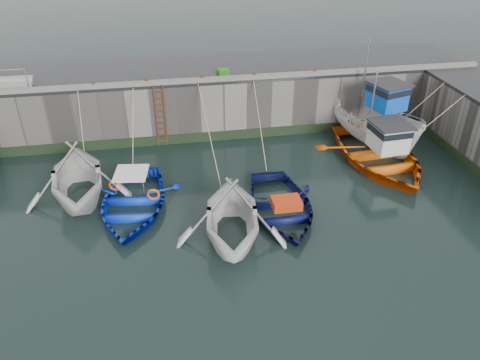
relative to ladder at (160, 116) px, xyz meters
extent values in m
plane|color=black|center=(2.00, -9.91, -1.59)|extent=(120.00, 120.00, 0.00)
cube|color=slate|center=(2.00, 2.59, -0.09)|extent=(30.00, 5.00, 3.00)
cube|color=black|center=(2.00, 2.59, 1.49)|extent=(30.00, 5.00, 0.16)
cube|color=slate|center=(2.00, 0.24, 1.67)|extent=(30.00, 0.30, 0.20)
cube|color=black|center=(2.00, 0.05, -1.34)|extent=(30.00, 0.08, 0.50)
cylinder|color=#3F1E0F|center=(-0.22, 0.01, 0.01)|extent=(0.07, 0.07, 3.20)
cylinder|color=#3F1E0F|center=(0.22, 0.01, 0.01)|extent=(0.07, 0.07, 3.20)
cube|color=#3F1E0F|center=(0.00, -0.01, -1.34)|extent=(0.44, 0.06, 0.05)
cube|color=#3F1E0F|center=(0.00, -0.01, -1.01)|extent=(0.44, 0.06, 0.05)
cube|color=#3F1E0F|center=(0.00, -0.01, -0.68)|extent=(0.44, 0.06, 0.05)
cube|color=#3F1E0F|center=(0.00, -0.01, -0.35)|extent=(0.44, 0.06, 0.05)
cube|color=#3F1E0F|center=(0.00, -0.01, -0.02)|extent=(0.44, 0.06, 0.05)
cube|color=#3F1E0F|center=(0.00, -0.01, 0.31)|extent=(0.44, 0.06, 0.05)
cube|color=#3F1E0F|center=(0.00, -0.01, 0.64)|extent=(0.44, 0.06, 0.05)
cube|color=#3F1E0F|center=(0.00, -0.01, 0.97)|extent=(0.44, 0.06, 0.05)
cube|color=#3F1E0F|center=(0.00, -0.01, 1.30)|extent=(0.44, 0.06, 0.05)
imported|color=silver|center=(-3.63, -4.40, -1.59)|extent=(5.12, 5.77, 2.80)
imported|color=#0D31C8|center=(-1.43, -5.66, -1.59)|extent=(4.59, 5.92, 1.13)
imported|color=silver|center=(2.25, -8.20, -1.59)|extent=(5.02, 5.61, 2.67)
imported|color=#0A0F42|center=(4.45, -6.91, -1.59)|extent=(3.73, 5.20, 1.07)
imported|color=white|center=(10.71, -1.57, -0.71)|extent=(4.09, 6.78, 2.46)
cube|color=blue|center=(10.88, -2.15, 1.12)|extent=(1.77, 1.83, 1.20)
cube|color=black|center=(10.88, -2.15, 1.47)|extent=(1.84, 1.91, 0.28)
cube|color=#262628|center=(10.88, -2.15, 1.76)|extent=(2.01, 2.08, 0.08)
cylinder|color=#A5A8AD|center=(10.37, -0.42, 2.02)|extent=(0.08, 0.08, 3.00)
imported|color=#E45B0C|center=(10.05, -3.72, -1.24)|extent=(5.28, 7.07, 1.40)
cube|color=silver|center=(10.10, -4.32, 0.06)|extent=(1.50, 1.59, 1.20)
cube|color=black|center=(10.10, -4.32, 0.41)|extent=(1.56, 1.66, 0.28)
cube|color=#262628|center=(10.10, -4.32, 0.70)|extent=(1.71, 1.81, 0.08)
cylinder|color=#A5A8AD|center=(9.97, -2.52, 0.96)|extent=(0.08, 0.08, 3.00)
cube|color=#1D7815|center=(3.34, 1.08, 1.73)|extent=(0.66, 0.57, 0.32)
cylinder|color=#A5A8AD|center=(-6.00, 0.69, 2.07)|extent=(0.05, 0.05, 1.00)
cylinder|color=#A5A8AD|center=(-6.75, 0.69, 2.53)|extent=(1.50, 0.05, 0.05)
cube|color=gray|center=(-6.75, 1.19, 1.66)|extent=(1.60, 0.35, 0.18)
cube|color=gray|center=(-6.75, 1.54, 1.84)|extent=(1.60, 0.35, 0.18)
cylinder|color=#3F1E0F|center=(-3.00, 0.34, 1.71)|extent=(0.18, 0.18, 0.28)
cylinder|color=#3F1E0F|center=(-0.50, 0.34, 1.71)|extent=(0.18, 0.18, 0.28)
cylinder|color=#3F1E0F|center=(2.20, 0.34, 1.71)|extent=(0.18, 0.18, 0.28)
cylinder|color=#3F1E0F|center=(4.80, 0.34, 1.71)|extent=(0.18, 0.18, 0.28)
cylinder|color=#3F1E0F|center=(8.00, 0.34, 1.71)|extent=(0.18, 0.18, 0.28)
camera|label=1|loc=(0.09, -21.96, 9.27)|focal=35.00mm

